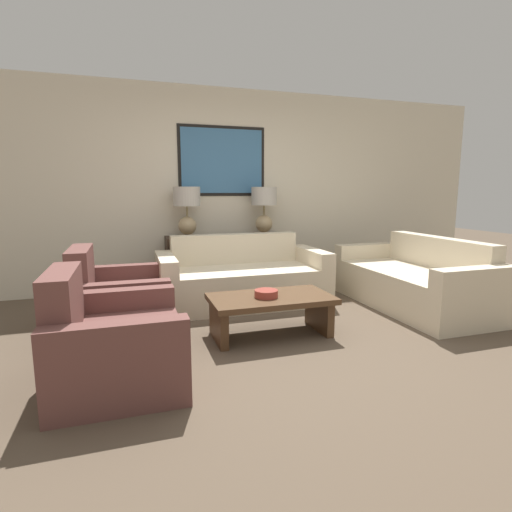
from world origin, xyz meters
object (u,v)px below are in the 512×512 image
(couch_by_side, at_px, (414,282))
(armchair_near_camera, at_px, (113,345))
(couch_by_back_wall, at_px, (242,280))
(coffee_table, at_px, (271,306))
(console_table, at_px, (227,262))
(table_lamp_left, at_px, (187,206))
(table_lamp_right, at_px, (264,205))
(armchair_near_back_wall, at_px, (117,303))
(decorative_bowl, at_px, (266,294))

(couch_by_side, height_order, armchair_near_camera, armchair_near_camera)
(couch_by_back_wall, relative_size, coffee_table, 1.74)
(console_table, relative_size, coffee_table, 1.45)
(console_table, relative_size, table_lamp_left, 2.52)
(coffee_table, distance_m, armchair_near_camera, 1.44)
(couch_by_side, relative_size, armchair_near_camera, 1.99)
(table_lamp_right, bearing_deg, couch_by_back_wall, -125.56)
(table_lamp_right, bearing_deg, coffee_table, -106.98)
(console_table, height_order, table_lamp_right, table_lamp_right)
(coffee_table, bearing_deg, armchair_near_camera, -158.13)
(console_table, distance_m, table_lamp_right, 0.91)
(couch_by_back_wall, relative_size, armchair_near_camera, 1.99)
(console_table, height_order, armchair_near_back_wall, armchair_near_back_wall)
(console_table, bearing_deg, table_lamp_left, 180.00)
(armchair_near_back_wall, bearing_deg, couch_by_side, -2.57)
(table_lamp_right, bearing_deg, decorative_bowl, -108.27)
(console_table, relative_size, couch_by_side, 0.83)
(decorative_bowl, xyz_separation_m, armchair_near_camera, (-1.28, -0.51, -0.13))
(couch_by_side, xyz_separation_m, decorative_bowl, (-1.93, -0.42, 0.12))
(table_lamp_right, height_order, couch_by_back_wall, table_lamp_right)
(couch_by_back_wall, relative_size, decorative_bowl, 9.11)
(armchair_near_back_wall, bearing_deg, coffee_table, -21.87)
(couch_by_side, xyz_separation_m, armchair_near_camera, (-3.21, -0.93, -0.00))
(table_lamp_left, bearing_deg, couch_by_side, -31.79)
(table_lamp_right, bearing_deg, armchair_near_back_wall, -145.36)
(couch_by_back_wall, bearing_deg, armchair_near_back_wall, -157.01)
(table_lamp_left, xyz_separation_m, armchair_near_camera, (-0.86, -2.38, -0.84))
(console_table, relative_size, armchair_near_back_wall, 1.65)
(table_lamp_right, relative_size, couch_by_back_wall, 0.33)
(couch_by_back_wall, xyz_separation_m, armchair_near_back_wall, (-1.38, -0.59, -0.00))
(couch_by_side, bearing_deg, coffee_table, -168.20)
(coffee_table, relative_size, decorative_bowl, 5.23)
(console_table, relative_size, decorative_bowl, 7.58)
(console_table, xyz_separation_m, table_lamp_left, (-0.52, 0.00, 0.75))
(table_lamp_left, bearing_deg, couch_by_back_wall, -54.44)
(table_lamp_left, height_order, armchair_near_back_wall, table_lamp_left)
(couch_by_back_wall, height_order, couch_by_side, same)
(couch_by_side, distance_m, decorative_bowl, 1.97)
(console_table, height_order, armchair_near_camera, armchair_near_camera)
(armchair_near_camera, bearing_deg, console_table, 59.93)
(table_lamp_right, xyz_separation_m, armchair_near_camera, (-1.90, -2.38, -0.84))
(couch_by_back_wall, relative_size, armchair_near_back_wall, 1.99)
(console_table, distance_m, couch_by_back_wall, 0.73)
(couch_by_back_wall, bearing_deg, couch_by_side, -21.73)
(table_lamp_right, distance_m, armchair_near_back_wall, 2.45)
(console_table, distance_m, armchair_near_back_wall, 1.90)
(couch_by_back_wall, xyz_separation_m, couch_by_side, (1.83, -0.73, 0.00))
(couch_by_back_wall, height_order, armchair_near_camera, armchair_near_camera)
(decorative_bowl, relative_size, armchair_near_back_wall, 0.22)
(decorative_bowl, bearing_deg, couch_by_back_wall, 85.08)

